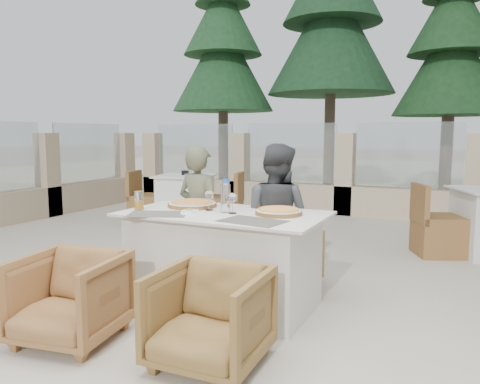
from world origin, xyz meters
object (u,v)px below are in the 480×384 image
at_px(wine_glass_centre, 209,199).
at_px(armchair_far_left, 222,242).
at_px(water_bottle, 225,196).
at_px(beer_glass_right, 260,200).
at_px(olive_dish, 190,211).
at_px(armchair_far_right, 284,259).
at_px(pizza_left, 192,204).
at_px(bg_table_a, 186,200).
at_px(armchair_near_right, 210,317).
at_px(dining_table, 224,259).
at_px(beer_glass_left, 139,201).
at_px(diner_left, 199,215).
at_px(diner_right, 276,220).
at_px(armchair_near_left, 69,298).
at_px(wine_glass_near, 232,202).
at_px(pizza_right, 279,212).

bearing_deg(wine_glass_centre, armchair_far_left, 110.88).
bearing_deg(water_bottle, beer_glass_right, 62.63).
xyz_separation_m(olive_dish, armchair_far_right, (0.48, 0.83, -0.53)).
xyz_separation_m(pizza_left, bg_table_a, (-1.69, 2.57, -0.41)).
distance_m(armchair_far_right, armchair_near_right, 1.55).
height_order(dining_table, beer_glass_left, beer_glass_left).
xyz_separation_m(pizza_left, beer_glass_right, (0.55, 0.18, 0.04)).
bearing_deg(diner_left, diner_right, -170.87).
bearing_deg(armchair_near_left, diner_left, 76.04).
bearing_deg(armchair_near_right, beer_glass_right, 97.56).
distance_m(pizza_left, armchair_far_right, 0.98).
bearing_deg(armchair_far_left, wine_glass_near, 124.73).
bearing_deg(water_bottle, beer_glass_left, -164.52).
distance_m(dining_table, diner_left, 0.73).
bearing_deg(wine_glass_centre, wine_glass_near, -14.54).
relative_size(olive_dish, armchair_far_right, 0.19).
distance_m(wine_glass_centre, armchair_near_right, 1.23).
relative_size(water_bottle, beer_glass_left, 1.76).
xyz_separation_m(pizza_right, water_bottle, (-0.42, -0.09, 0.11)).
bearing_deg(dining_table, olive_dish, -137.82).
distance_m(water_bottle, armchair_near_right, 1.16).
distance_m(wine_glass_near, armchair_near_right, 1.09).
relative_size(armchair_near_left, bg_table_a, 0.40).
xyz_separation_m(dining_table, diner_right, (0.27, 0.46, 0.27)).
bearing_deg(wine_glass_centre, olive_dish, -102.00).
xyz_separation_m(olive_dish, armchair_near_left, (-0.43, -0.84, -0.49)).
distance_m(pizza_left, olive_dish, 0.37).
relative_size(olive_dish, armchair_far_left, 0.17).
xyz_separation_m(pizza_left, armchair_near_left, (-0.26, -1.17, -0.50)).
distance_m(wine_glass_near, diner_right, 0.55).
distance_m(armchair_near_left, diner_right, 1.77).
relative_size(water_bottle, olive_dish, 2.44).
distance_m(beer_glass_left, bg_table_a, 3.24).
height_order(armchair_far_right, armchair_near_right, armchair_near_right).
distance_m(dining_table, armchair_far_left, 0.97).
relative_size(pizza_right, wine_glass_near, 1.97).
bearing_deg(beer_glass_left, water_bottle, 15.48).
xyz_separation_m(olive_dish, diner_right, (0.47, 0.64, -0.14)).
relative_size(beer_glass_left, armchair_near_right, 0.23).
bearing_deg(water_bottle, dining_table, -141.35).
xyz_separation_m(wine_glass_near, armchair_near_left, (-0.72, -1.00, -0.56)).
height_order(dining_table, wine_glass_near, wine_glass_near).
bearing_deg(bg_table_a, armchair_near_left, -83.37).
distance_m(olive_dish, armchair_near_right, 1.05).
xyz_separation_m(water_bottle, wine_glass_centre, (-0.17, 0.03, -0.04)).
xyz_separation_m(pizza_left, armchair_far_right, (0.66, 0.50, -0.53)).
relative_size(water_bottle, armchair_far_left, 0.40).
distance_m(wine_glass_centre, bg_table_a, 3.32).
bearing_deg(beer_glass_right, armchair_far_left, 140.48).
height_order(diner_left, diner_right, diner_right).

